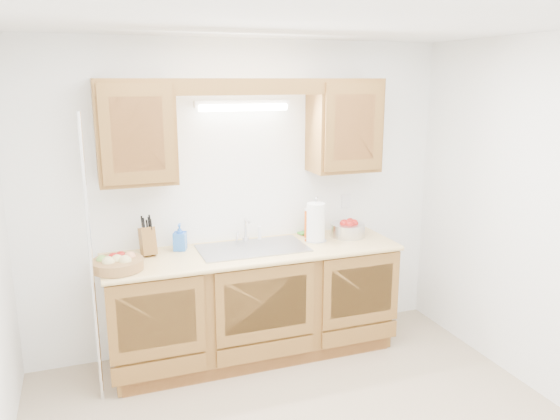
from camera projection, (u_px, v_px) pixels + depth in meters
name	position (u px, v px, depth m)	size (l,w,h in m)	color
room	(315.00, 250.00, 3.09)	(3.52, 3.50, 2.50)	tan
base_cabinets	(254.00, 304.00, 4.38)	(2.20, 0.60, 0.86)	brown
countertop	(254.00, 252.00, 4.26)	(2.30, 0.63, 0.04)	#E8C379
upper_cabinet_left	(135.00, 132.00, 3.90)	(0.55, 0.33, 0.75)	brown
upper_cabinet_right	(344.00, 125.00, 4.45)	(0.55, 0.33, 0.75)	brown
valance	(251.00, 87.00, 3.97)	(2.20, 0.05, 0.12)	brown
fluorescent_fixture	(243.00, 105.00, 4.21)	(0.76, 0.08, 0.08)	white
sink	(253.00, 257.00, 4.29)	(0.84, 0.46, 0.36)	#9E9EA3
wire_shelf_pole	(91.00, 265.00, 3.60)	(0.03, 0.03, 2.00)	silver
outlet_plate	(346.00, 201.00, 4.79)	(0.08, 0.01, 0.12)	white
fruit_basket	(117.00, 263.00, 3.79)	(0.36, 0.36, 0.11)	#AE7746
knife_block	(148.00, 240.00, 4.11)	(0.13, 0.19, 0.31)	brown
orange_canister	(309.00, 223.00, 4.56)	(0.08, 0.08, 0.24)	#DD550C
soap_bottle	(180.00, 237.00, 4.22)	(0.09, 0.10, 0.21)	blue
sponge	(305.00, 233.00, 4.66)	(0.13, 0.10, 0.02)	#CC333F
paper_towel	(316.00, 223.00, 4.42)	(0.18, 0.18, 0.38)	silver
apple_bowl	(348.00, 229.00, 4.59)	(0.30, 0.30, 0.15)	silver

